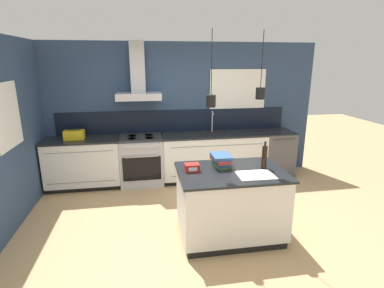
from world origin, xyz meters
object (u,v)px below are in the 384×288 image
Objects in this scene: dishwasher at (276,153)px; book_stack at (221,160)px; oven_range at (142,160)px; bottle_on_island at (264,157)px; yellow_toolbox at (74,135)px; red_supply_box at (192,168)px.

dishwasher is 2.50m from book_stack.
bottle_on_island is (1.57, -1.96, 0.61)m from oven_range.
bottle_on_island is 1.02× the size of book_stack.
dishwasher is 2.68× the size of yellow_toolbox.
yellow_toolbox is at bearing 179.78° from oven_range.
oven_range is 2.07m from red_supply_box.
bottle_on_island reaches higher than red_supply_box.
dishwasher is (2.68, 0.00, 0.00)m from oven_range.
bottle_on_island reaches higher than dishwasher.
bottle_on_island is at bearing -119.35° from dishwasher.
book_stack is 1.05× the size of yellow_toolbox.
yellow_toolbox is (-3.83, 0.00, 0.54)m from dishwasher.
oven_range is 1.28m from yellow_toolbox.
dishwasher is 4.99× the size of red_supply_box.
oven_range is at bearing -179.91° from dishwasher.
red_supply_box is at bearing 176.75° from bottle_on_island.
red_supply_box is (0.64, -1.91, 0.50)m from oven_range.
red_supply_box is 2.62m from yellow_toolbox.
bottle_on_island is 0.94m from red_supply_box.
red_supply_box is (-2.04, -1.91, 0.50)m from dishwasher.
book_stack is 1.95× the size of red_supply_box.
red_supply_box is (-0.40, -0.10, -0.04)m from book_stack.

